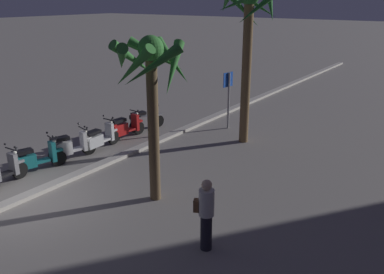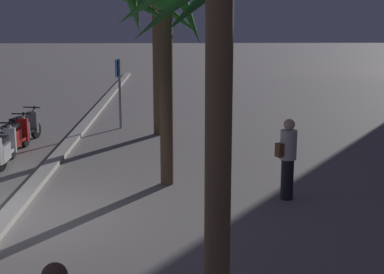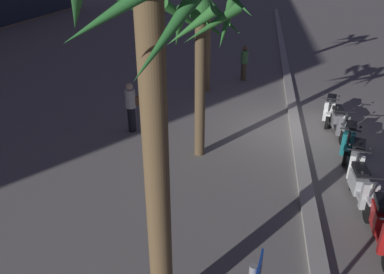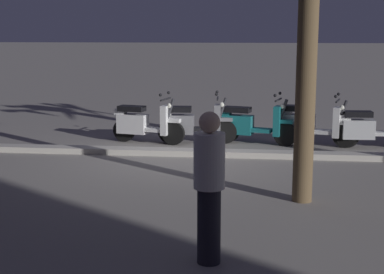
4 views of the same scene
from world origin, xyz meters
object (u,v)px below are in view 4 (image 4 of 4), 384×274
scooter_teal_mid_centre (250,124)px  scooter_white_mid_front (143,123)px  scooter_silver_mid_rear (370,128)px  scooter_grey_tail_end (191,123)px  scooter_white_last_in_row (311,125)px  pedestrian_by_palm_tree (209,184)px

scooter_teal_mid_centre → scooter_white_mid_front: same height
scooter_silver_mid_rear → scooter_teal_mid_centre: bearing=-4.1°
scooter_grey_tail_end → scooter_white_mid_front: bearing=5.9°
scooter_teal_mid_centre → scooter_grey_tail_end: 1.33m
scooter_teal_mid_centre → scooter_grey_tail_end: bearing=3.7°
scooter_white_last_in_row → scooter_teal_mid_centre: size_ratio=0.95×
scooter_silver_mid_rear → scooter_grey_tail_end: size_ratio=0.97×
scooter_white_last_in_row → pedestrian_by_palm_tree: 7.00m
scooter_white_last_in_row → scooter_teal_mid_centre: (1.33, -0.05, -0.02)m
scooter_grey_tail_end → pedestrian_by_palm_tree: bearing=98.2°
scooter_white_last_in_row → scooter_teal_mid_centre: bearing=-2.2°
scooter_white_last_in_row → scooter_white_mid_front: same height
scooter_white_last_in_row → scooter_white_mid_front: bearing=2.3°
scooter_white_mid_front → pedestrian_by_palm_tree: pedestrian_by_palm_tree is taller
scooter_silver_mid_rear → scooter_white_last_in_row: same height
scooter_grey_tail_end → scooter_white_mid_front: size_ratio=1.05×
pedestrian_by_palm_tree → scooter_silver_mid_rear: bearing=-114.0°
scooter_white_last_in_row → pedestrian_by_palm_tree: (1.69, 6.78, 0.43)m
scooter_white_last_in_row → scooter_silver_mid_rear: bearing=173.9°
scooter_teal_mid_centre → pedestrian_by_palm_tree: 6.86m
scooter_grey_tail_end → pedestrian_by_palm_tree: pedestrian_by_palm_tree is taller
pedestrian_by_palm_tree → scooter_white_last_in_row: bearing=-104.0°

